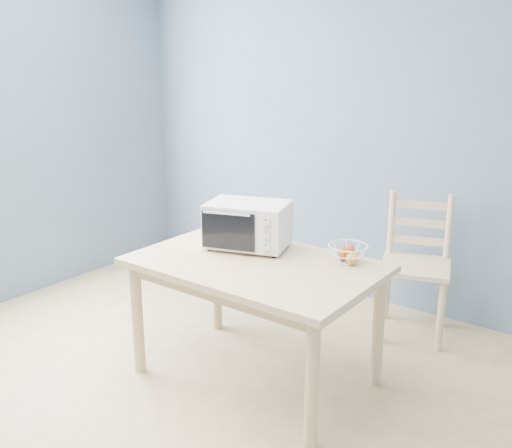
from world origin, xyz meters
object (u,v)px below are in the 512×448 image
Objects in this scene: toaster_oven at (245,224)px; fruit_basket at (349,253)px; dining_table at (255,278)px; dining_chair at (415,267)px.

toaster_oven is 2.12× the size of fruit_basket.
toaster_oven is 0.67m from fruit_basket.
dining_table is 1.28m from dining_chair.
toaster_oven is 1.30m from dining_chair.
fruit_basket is 0.27× the size of dining_chair.
dining_table is 5.26× the size of fruit_basket.
dining_chair is at bearing 65.87° from dining_table.
dining_chair is at bearing 35.49° from toaster_oven.
fruit_basket is (0.44, 0.30, 0.16)m from dining_table.
dining_table is 0.56m from fruit_basket.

